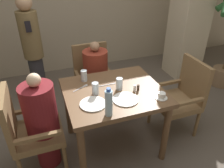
{
  "coord_description": "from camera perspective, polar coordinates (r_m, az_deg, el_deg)",
  "views": [
    {
      "loc": [
        -0.66,
        -1.8,
        1.99
      ],
      "look_at": [
        0.0,
        0.04,
        0.82
      ],
      "focal_mm": 35.0,
      "sensor_mm": 36.0,
      "label": 1
    }
  ],
  "objects": [
    {
      "name": "pillar_stone",
      "position": [
        4.09,
        20.34,
        19.93
      ],
      "size": [
        0.52,
        0.52,
        2.7
      ],
      "color": "beige",
      "rests_on": "ground_plane"
    },
    {
      "name": "chair_right_side",
      "position": [
        2.8,
        17.8,
        -2.77
      ],
      "size": [
        0.49,
        0.49,
        0.95
      ],
      "color": "brown",
      "rests_on": "ground_plane"
    },
    {
      "name": "diner_in_left_chair",
      "position": [
        2.3,
        -17.72,
        -9.32
      ],
      "size": [
        0.32,
        0.32,
        1.1
      ],
      "color": "maroon",
      "rests_on": "ground_plane"
    },
    {
      "name": "glass_tall_far",
      "position": [
        2.18,
        -4.38,
        -1.19
      ],
      "size": [
        0.07,
        0.07,
        0.13
      ],
      "color": "silver",
      "rests_on": "dining_table"
    },
    {
      "name": "glass_tall_near",
      "position": [
        2.43,
        -7.34,
        2.18
      ],
      "size": [
        0.07,
        0.07,
        0.13
      ],
      "color": "silver",
      "rests_on": "dining_table"
    },
    {
      "name": "chair_left_side",
      "position": [
        2.34,
        -21.03,
        -10.86
      ],
      "size": [
        0.49,
        0.49,
        0.95
      ],
      "color": "brown",
      "rests_on": "ground_plane"
    },
    {
      "name": "glass_tall_mid",
      "position": [
        2.26,
        1.96,
        0.02
      ],
      "size": [
        0.07,
        0.07,
        0.13
      ],
      "color": "silver",
      "rests_on": "dining_table"
    },
    {
      "name": "pepper_shaker",
      "position": [
        2.27,
        6.84,
        -0.91
      ],
      "size": [
        0.03,
        0.03,
        0.06
      ],
      "color": "#4C3D2D",
      "rests_on": "dining_table"
    },
    {
      "name": "teacup_with_saucer",
      "position": [
        2.19,
        12.8,
        -3.05
      ],
      "size": [
        0.12,
        0.12,
        0.06
      ],
      "color": "white",
      "rests_on": "dining_table"
    },
    {
      "name": "fork_beside_plate",
      "position": [
        2.34,
        -7.86,
        -0.88
      ],
      "size": [
        0.17,
        0.1,
        0.0
      ],
      "color": "silver",
      "rests_on": "dining_table"
    },
    {
      "name": "chair_far_side",
      "position": [
        3.09,
        -4.9,
        2.02
      ],
      "size": [
        0.49,
        0.49,
        0.95
      ],
      "color": "brown",
      "rests_on": "ground_plane"
    },
    {
      "name": "salt_shaker",
      "position": [
        2.26,
        5.95,
        -1.05
      ],
      "size": [
        0.03,
        0.03,
        0.07
      ],
      "color": "white",
      "rests_on": "dining_table"
    },
    {
      "name": "diner_in_far_chair",
      "position": [
        2.95,
        -4.19,
        1.38
      ],
      "size": [
        0.32,
        0.32,
        1.07
      ],
      "color": "maroon",
      "rests_on": "ground_plane"
    },
    {
      "name": "standing_host",
      "position": [
        3.27,
        -19.93,
        8.41
      ],
      "size": [
        0.27,
        0.3,
        1.58
      ],
      "color": "#2D2D33",
      "rests_on": "ground_plane"
    },
    {
      "name": "plate_main_right",
      "position": [
        2.07,
        -4.97,
        -5.19
      ],
      "size": [
        0.25,
        0.25,
        0.01
      ],
      "color": "white",
      "rests_on": "dining_table"
    },
    {
      "name": "water_bottle",
      "position": [
        1.86,
        -0.87,
        -4.96
      ],
      "size": [
        0.07,
        0.07,
        0.27
      ],
      "color": "#A3C6DB",
      "rests_on": "dining_table"
    },
    {
      "name": "plate_main_left",
      "position": [
        2.13,
        3.53,
        -4.0
      ],
      "size": [
        0.25,
        0.25,
        0.01
      ],
      "color": "white",
      "rests_on": "dining_table"
    },
    {
      "name": "ground_plane",
      "position": [
        2.76,
        0.32,
        -15.34
      ],
      "size": [
        16.0,
        16.0,
        0.0
      ],
      "primitive_type": "plane",
      "color": "#60564C"
    },
    {
      "name": "knife_beside_plate",
      "position": [
        2.36,
        -1.05,
        -0.16
      ],
      "size": [
        0.2,
        0.02,
        0.0
      ],
      "color": "silver",
      "rests_on": "dining_table"
    },
    {
      "name": "dining_table",
      "position": [
        2.34,
        0.37,
        -4.07
      ],
      "size": [
        1.01,
        0.88,
        0.77
      ],
      "color": "brown",
      "rests_on": "ground_plane"
    }
  ]
}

